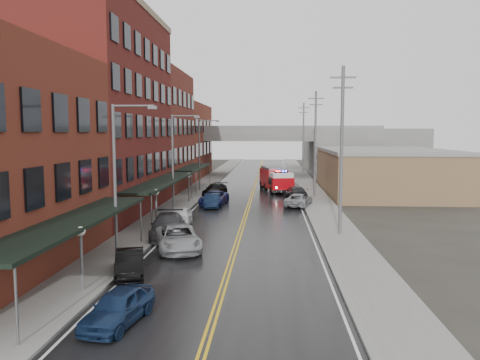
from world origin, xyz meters
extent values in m
plane|color=#2D2B26|center=(0.00, 0.00, 0.00)|extent=(220.00, 220.00, 0.00)
cube|color=black|center=(0.00, 30.00, 0.01)|extent=(11.00, 160.00, 0.02)
cube|color=slate|center=(-7.30, 30.00, 0.07)|extent=(3.00, 160.00, 0.15)
cube|color=slate|center=(7.30, 30.00, 0.07)|extent=(3.00, 160.00, 0.15)
cube|color=gray|center=(-5.65, 30.00, 0.07)|extent=(0.30, 160.00, 0.15)
cube|color=gray|center=(5.65, 30.00, 0.07)|extent=(0.30, 160.00, 0.15)
cube|color=#5B1A18|center=(-13.30, 23.00, 9.00)|extent=(9.00, 20.00, 18.00)
cube|color=#5D231C|center=(-13.30, 40.50, 7.50)|extent=(9.00, 15.00, 15.00)
cube|color=maroon|center=(-13.30, 58.00, 6.00)|extent=(9.00, 20.00, 12.00)
cube|color=olive|center=(16.00, 40.00, 2.50)|extent=(14.00, 22.00, 5.00)
cube|color=slate|center=(18.00, 70.00, 4.00)|extent=(18.00, 30.00, 8.00)
cube|color=black|center=(-7.50, 4.00, 3.00)|extent=(2.60, 16.00, 0.18)
cylinder|color=slate|center=(-6.35, -3.60, 1.50)|extent=(0.10, 0.10, 3.00)
cylinder|color=slate|center=(-6.35, 11.60, 1.50)|extent=(0.10, 0.10, 3.00)
cube|color=black|center=(-7.50, 23.00, 3.00)|extent=(2.60, 18.00, 0.18)
cylinder|color=slate|center=(-6.35, 14.40, 1.50)|extent=(0.10, 0.10, 3.00)
cylinder|color=slate|center=(-6.35, 31.60, 1.50)|extent=(0.10, 0.10, 3.00)
cube|color=black|center=(-7.50, 40.50, 3.00)|extent=(2.60, 13.00, 0.18)
cylinder|color=slate|center=(-6.35, 34.40, 1.50)|extent=(0.10, 0.10, 3.00)
cylinder|color=slate|center=(-6.35, 46.60, 1.50)|extent=(0.10, 0.10, 3.00)
cylinder|color=#59595B|center=(-6.40, 2.00, 1.40)|extent=(0.14, 0.14, 2.80)
sphere|color=silver|center=(-6.40, 2.00, 2.90)|extent=(0.44, 0.44, 0.44)
cylinder|color=#59595B|center=(-6.40, 16.00, 1.40)|extent=(0.14, 0.14, 2.80)
sphere|color=silver|center=(-6.40, 16.00, 2.90)|extent=(0.44, 0.44, 0.44)
cylinder|color=#59595B|center=(-6.40, 30.00, 1.40)|extent=(0.14, 0.14, 2.80)
sphere|color=silver|center=(-6.40, 30.00, 2.90)|extent=(0.44, 0.44, 0.44)
cylinder|color=#59595B|center=(-6.80, 8.00, 4.50)|extent=(0.18, 0.18, 9.00)
cylinder|color=#59595B|center=(-5.60, 8.00, 8.90)|extent=(2.40, 0.12, 0.12)
cube|color=#59595B|center=(-4.50, 8.00, 8.80)|extent=(0.50, 0.22, 0.18)
cylinder|color=#59595B|center=(-6.80, 24.00, 4.50)|extent=(0.18, 0.18, 9.00)
cylinder|color=#59595B|center=(-5.60, 24.00, 8.90)|extent=(2.40, 0.12, 0.12)
cube|color=#59595B|center=(-4.50, 24.00, 8.80)|extent=(0.50, 0.22, 0.18)
cylinder|color=#59595B|center=(-6.80, 40.00, 4.50)|extent=(0.18, 0.18, 9.00)
cylinder|color=#59595B|center=(-5.60, 40.00, 8.90)|extent=(2.40, 0.12, 0.12)
cube|color=#59595B|center=(-4.50, 40.00, 8.80)|extent=(0.50, 0.22, 0.18)
cylinder|color=#59595B|center=(7.20, 15.00, 6.00)|extent=(0.24, 0.24, 12.00)
cube|color=#59595B|center=(7.20, 15.00, 11.20)|extent=(1.80, 0.12, 0.12)
cube|color=#59595B|center=(7.20, 15.00, 10.50)|extent=(1.40, 0.12, 0.12)
cylinder|color=#59595B|center=(7.20, 35.00, 6.00)|extent=(0.24, 0.24, 12.00)
cube|color=#59595B|center=(7.20, 35.00, 11.20)|extent=(1.80, 0.12, 0.12)
cube|color=#59595B|center=(7.20, 35.00, 10.50)|extent=(1.40, 0.12, 0.12)
cylinder|color=#59595B|center=(7.20, 55.00, 6.00)|extent=(0.24, 0.24, 12.00)
cube|color=#59595B|center=(7.20, 55.00, 11.20)|extent=(1.80, 0.12, 0.12)
cube|color=#59595B|center=(7.20, 55.00, 10.50)|extent=(1.40, 0.12, 0.12)
cube|color=slate|center=(0.00, 62.00, 6.75)|extent=(40.00, 10.00, 1.50)
cube|color=slate|center=(-11.00, 62.00, 3.00)|extent=(1.60, 8.00, 6.00)
cube|color=slate|center=(11.00, 62.00, 3.00)|extent=(1.60, 8.00, 6.00)
cube|color=#AE0810|center=(2.58, 41.38, 1.61)|extent=(3.77, 6.15, 2.19)
cube|color=#AE0810|center=(3.44, 37.41, 1.30)|extent=(3.12, 3.20, 1.56)
cube|color=silver|center=(3.44, 37.41, 2.34)|extent=(2.95, 2.97, 0.52)
cube|color=black|center=(3.40, 37.61, 1.61)|extent=(2.92, 2.19, 0.83)
cube|color=slate|center=(2.58, 41.38, 2.86)|extent=(3.42, 5.69, 0.31)
cube|color=black|center=(3.44, 37.41, 2.69)|extent=(1.69, 0.64, 0.15)
sphere|color=#FF0C0C|center=(2.88, 37.29, 2.77)|extent=(0.21, 0.21, 0.21)
sphere|color=#1933FF|center=(4.00, 37.53, 2.77)|extent=(0.21, 0.21, 0.21)
cylinder|color=black|center=(2.35, 37.06, 0.52)|extent=(1.10, 0.58, 1.04)
cylinder|color=black|center=(4.58, 37.55, 0.52)|extent=(1.10, 0.58, 1.04)
cylinder|color=black|center=(1.57, 40.62, 0.52)|extent=(1.10, 0.58, 1.04)
cylinder|color=black|center=(3.81, 41.11, 0.52)|extent=(1.10, 0.58, 1.04)
cylinder|color=black|center=(1.01, 43.17, 0.52)|extent=(1.10, 0.58, 1.04)
cylinder|color=black|center=(3.25, 43.66, 0.52)|extent=(1.10, 0.58, 1.04)
imported|color=#14274C|center=(-3.60, -1.33, 0.68)|extent=(2.30, 4.21, 1.36)
imported|color=black|center=(-5.00, 4.70, 0.67)|extent=(2.46, 4.28, 1.33)
imported|color=gray|center=(-3.60, 10.20, 0.77)|extent=(4.14, 6.07, 1.54)
imported|color=#2B2C2E|center=(-4.97, 13.58, 0.83)|extent=(3.16, 5.98, 1.65)
imported|color=silver|center=(-4.94, 17.46, 0.77)|extent=(2.19, 4.66, 1.54)
imported|color=black|center=(-3.60, 27.05, 0.68)|extent=(1.87, 4.23, 1.35)
imported|color=#141C4D|center=(-3.60, 28.80, 0.70)|extent=(2.88, 5.29, 1.41)
imported|color=black|center=(-4.33, 35.94, 0.69)|extent=(2.94, 5.10, 1.39)
imported|color=gray|center=(5.00, 28.19, 0.66)|extent=(3.36, 5.18, 1.33)
imported|color=black|center=(5.00, 34.20, 0.70)|extent=(2.82, 5.09, 1.40)
imported|color=silver|center=(4.88, 43.40, 0.73)|extent=(2.03, 4.38, 1.45)
imported|color=black|center=(3.60, 48.56, 0.70)|extent=(1.63, 4.28, 1.39)
camera|label=1|loc=(2.26, -18.40, 7.38)|focal=35.00mm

